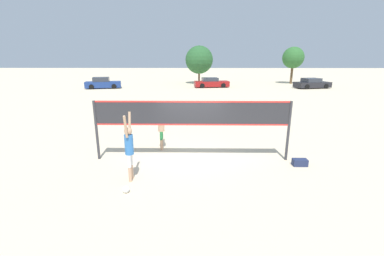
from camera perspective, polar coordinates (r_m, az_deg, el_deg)
name	(u,v)px	position (r m, az deg, el deg)	size (l,w,h in m)	color
ground_plane	(192,159)	(10.43, 0.00, -6.93)	(200.00, 200.00, 0.00)	beige
volleyball_net	(192,117)	(9.90, 0.00, 2.38)	(7.63, 0.10, 2.37)	#38383D
player_spiker	(129,146)	(8.52, -13.81, -3.88)	(0.28, 0.72, 2.28)	tan
player_blocker	(161,126)	(11.29, -6.87, 0.52)	(0.28, 0.70, 2.07)	tan
volleyball	(126,189)	(8.22, -14.46, -13.04)	(0.22, 0.22, 0.22)	white
gear_bag	(300,162)	(10.60, 22.85, -7.06)	(0.54, 0.29, 0.26)	navy
parked_car_near	(211,83)	(36.40, 4.30, 9.96)	(4.95, 2.38, 1.35)	maroon
parked_car_mid	(103,83)	(36.99, -19.20, 9.34)	(4.85, 2.75, 1.50)	navy
parked_car_far	(312,84)	(38.75, 25.11, 8.91)	(4.98, 2.94, 1.36)	#232328
tree_left_cluster	(199,60)	(41.69, 1.60, 14.91)	(4.33, 4.33, 5.87)	brown
tree_right_cluster	(293,58)	(44.55, 21.57, 14.31)	(3.31, 3.31, 5.69)	brown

